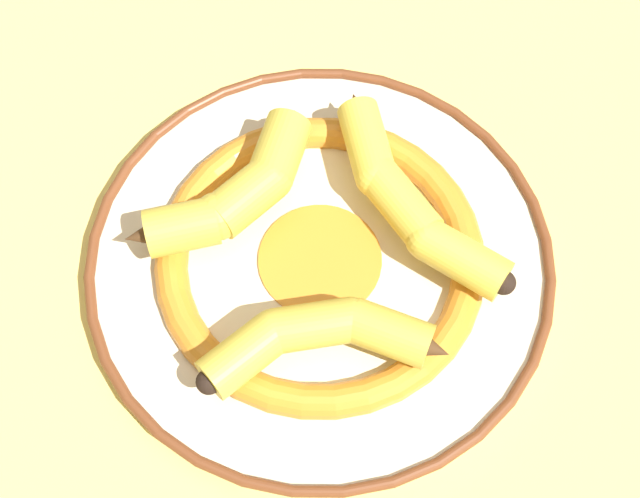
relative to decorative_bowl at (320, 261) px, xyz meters
name	(u,v)px	position (x,y,z in m)	size (l,w,h in m)	color
ground_plane	(337,238)	(0.03, -0.02, -0.02)	(2.80, 2.80, 0.00)	#E5CC6B
decorative_bowl	(320,261)	(0.00, 0.00, 0.00)	(0.37, 0.37, 0.03)	beige
banana_a	(233,195)	(0.04, 0.06, 0.04)	(0.12, 0.15, 0.04)	gold
banana_b	(406,199)	(0.03, -0.07, 0.04)	(0.19, 0.12, 0.03)	yellow
banana_c	(320,337)	(-0.08, 0.01, 0.04)	(0.07, 0.18, 0.03)	gold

